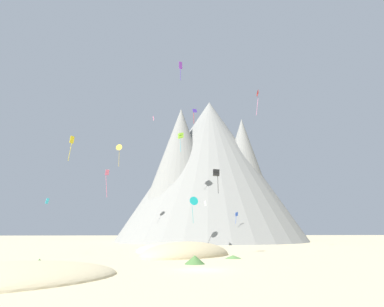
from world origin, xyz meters
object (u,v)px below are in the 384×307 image
object	(u,v)px
kite_violet_high	(181,67)
kite_black_low	(216,173)
kite_white_low	(205,203)
kite_teal_low	(194,201)
kite_pink_high	(153,118)
kite_red_high	(258,94)
bush_ridge_crest	(233,257)
bush_far_left	(39,261)
kite_yellow_mid	(72,143)
kite_cyan_low	(47,201)
kite_indigo_high	(194,113)
kite_gold_mid	(119,148)
kite_lime_high	(181,136)
kite_blue_low	(236,215)
rock_massif	(209,170)
bush_low_patch	(195,260)
kite_rainbow_mid	(107,177)

from	to	relation	value
kite_violet_high	kite_black_low	bearing A→B (deg)	-10.55
kite_white_low	kite_teal_low	distance (m)	3.87
kite_pink_high	kite_red_high	bearing A→B (deg)	125.90
kite_pink_high	kite_teal_low	world-z (taller)	kite_pink_high
bush_ridge_crest	kite_teal_low	size ratio (longest dim) A/B	0.35
bush_far_left	kite_red_high	bearing A→B (deg)	40.71
kite_yellow_mid	kite_red_high	world-z (taller)	kite_red_high
kite_cyan_low	kite_indigo_high	xyz separation A→B (m)	(24.24, 10.12, 18.57)
kite_violet_high	kite_indigo_high	bearing A→B (deg)	75.17
kite_violet_high	kite_pink_high	bearing A→B (deg)	122.47
kite_pink_high	kite_gold_mid	size ratio (longest dim) A/B	0.16
kite_violet_high	kite_gold_mid	bearing A→B (deg)	124.49
bush_far_left	kite_gold_mid	size ratio (longest dim) A/B	0.17
kite_lime_high	kite_blue_low	bearing A→B (deg)	-109.00
kite_violet_high	kite_white_low	bearing A→B (deg)	83.00
kite_pink_high	kite_teal_low	bearing A→B (deg)	-177.75
bush_ridge_crest	kite_cyan_low	xyz separation A→B (m)	(-27.93, 8.21, 8.07)
rock_massif	kite_gold_mid	world-z (taller)	rock_massif
kite_blue_low	kite_gold_mid	world-z (taller)	kite_gold_mid
bush_low_patch	kite_lime_high	xyz separation A→B (m)	(0.80, 53.03, 28.56)
bush_far_left	kite_indigo_high	world-z (taller)	kite_indigo_high
rock_massif	kite_teal_low	bearing A→B (deg)	-103.78
kite_cyan_low	kite_white_low	distance (m)	39.40
kite_white_low	bush_far_left	bearing A→B (deg)	-2.35
kite_red_high	kite_pink_high	world-z (taller)	kite_red_high
bush_low_patch	kite_indigo_high	distance (m)	37.11
bush_ridge_crest	kite_indigo_high	world-z (taller)	kite_indigo_high
bush_far_left	kite_violet_high	distance (m)	41.01
bush_far_left	kite_blue_low	distance (m)	60.30
kite_red_high	kite_lime_high	distance (m)	27.39
kite_cyan_low	kite_lime_high	size ratio (longest dim) A/B	0.17
bush_low_patch	bush_far_left	bearing A→B (deg)	175.48
kite_violet_high	kite_white_low	world-z (taller)	kite_violet_high
kite_cyan_low	kite_teal_low	world-z (taller)	kite_teal_low
kite_yellow_mid	kite_pink_high	xyz separation A→B (m)	(15.59, 4.41, 6.68)
bush_far_left	kite_lime_high	distance (m)	61.95
kite_red_high	kite_lime_high	world-z (taller)	kite_red_high
kite_cyan_low	kite_gold_mid	size ratio (longest dim) A/B	0.16
kite_violet_high	kite_red_high	world-z (taller)	kite_violet_high
bush_low_patch	kite_teal_low	bearing A→B (deg)	85.31
kite_cyan_low	kite_red_high	xyz separation A→B (m)	(38.85, 15.35, 25.04)
kite_rainbow_mid	kite_cyan_low	xyz separation A→B (m)	(-7.38, -11.03, -5.40)
kite_rainbow_mid	kite_blue_low	size ratio (longest dim) A/B	1.76
rock_massif	kite_cyan_low	size ratio (longest dim) A/B	97.45
kite_indigo_high	kite_black_low	bearing A→B (deg)	-54.93
kite_lime_high	kite_gold_mid	xyz separation A→B (m)	(-16.23, -2.61, -4.30)
bush_far_left	kite_pink_high	distance (m)	41.84
kite_violet_high	kite_indigo_high	size ratio (longest dim) A/B	1.16
bush_far_left	kite_red_high	world-z (taller)	kite_red_high
kite_teal_low	bush_ridge_crest	bearing A→B (deg)	78.89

